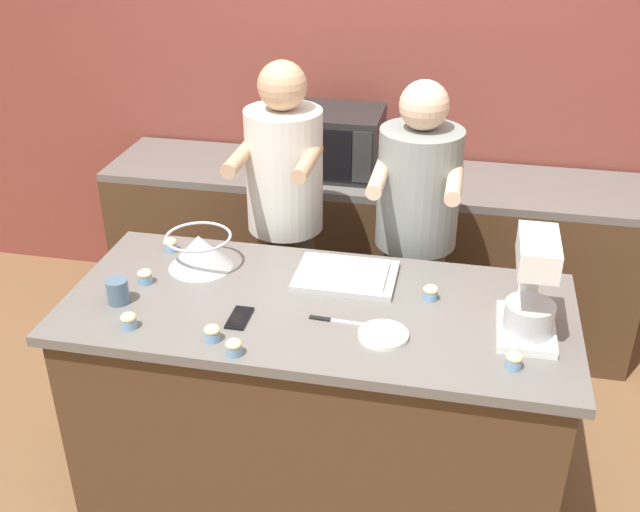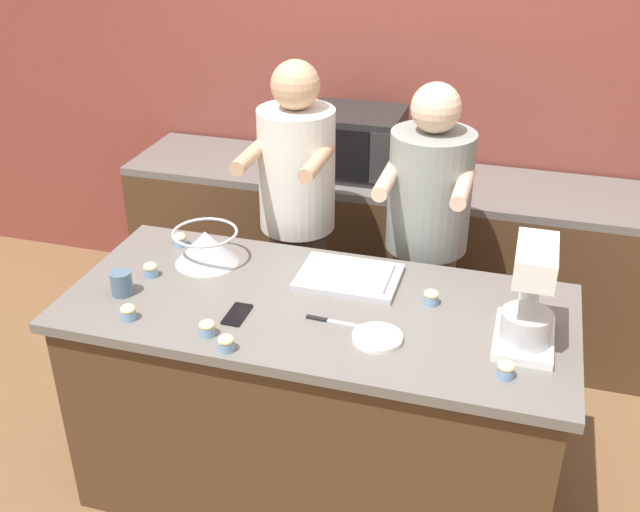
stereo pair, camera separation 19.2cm
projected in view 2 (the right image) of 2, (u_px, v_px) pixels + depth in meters
The scene contains 21 objects.
ground_plane at pixel (317, 484), 3.22m from camera, with size 16.00×16.00×0.00m, color brown.
back_wall at pixel (405, 75), 3.98m from camera, with size 10.00×0.06×2.70m.
island_counter at pixel (317, 400), 3.00m from camera, with size 1.90×0.84×0.91m.
back_counter at pixel (385, 253), 4.11m from camera, with size 2.80×0.60×0.91m.
person_left at pixel (297, 229), 3.45m from camera, with size 0.35×0.51×1.64m.
person_right at pixel (425, 253), 3.32m from camera, with size 0.37×0.52×1.59m.
stand_mixer at pixel (529, 301), 2.49m from camera, with size 0.20×0.30×0.38m.
mixing_bowl at pixel (206, 246), 3.03m from camera, with size 0.27×0.27×0.14m.
baking_tray at pixel (349, 276), 2.93m from camera, with size 0.39×0.29×0.04m.
microwave_oven at pixel (355, 142), 3.86m from camera, with size 0.48×0.40×0.33m.
cell_phone at pixel (237, 314), 2.71m from camera, with size 0.07×0.14×0.01m.
drinking_glass at pixel (122, 283), 2.83m from camera, with size 0.08×0.08×0.09m.
small_plate at pixel (377, 338), 2.57m from camera, with size 0.18×0.18×0.02m.
knife at pixel (331, 321), 2.68m from camera, with size 0.22×0.03×0.01m.
cupcake_0 at pixel (226, 343), 2.51m from camera, with size 0.06×0.06×0.06m.
cupcake_1 at pixel (431, 297), 2.77m from camera, with size 0.06×0.06×0.06m.
cupcake_2 at pixel (506, 369), 2.38m from camera, with size 0.06×0.06×0.06m.
cupcake_3 at pixel (180, 239), 3.18m from camera, with size 0.06×0.06×0.06m.
cupcake_4 at pixel (207, 328), 2.59m from camera, with size 0.06×0.06×0.06m.
cupcake_5 at pixel (128, 312), 2.68m from camera, with size 0.06×0.06×0.06m.
cupcake_6 at pixel (151, 269), 2.95m from camera, with size 0.06×0.06×0.06m.
Camera 2 is at (0.68, -2.27, 2.39)m, focal length 42.00 mm.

